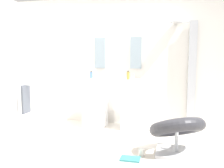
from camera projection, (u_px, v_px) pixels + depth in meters
The scene contains 15 objects.
ground_plane at pixel (93, 154), 3.51m from camera, with size 4.80×3.60×0.04m, color silver.
rear_partition at pixel (118, 61), 4.94m from camera, with size 4.80×0.10×2.60m, color silver.
pedestal_sink_left at pixel (96, 103), 4.76m from camera, with size 0.40×0.40×1.06m.
pedestal_sink_right at pixel (133, 105), 4.57m from camera, with size 0.40×0.40×1.06m.
vanity_mirror_left at pixel (100, 53), 4.95m from camera, with size 0.22×0.03×0.62m, color #8C9EA8.
vanity_mirror_right at pixel (136, 53), 4.77m from camera, with size 0.22×0.03×0.62m, color #8C9EA8.
shower_column at pixel (191, 73), 4.49m from camera, with size 0.49×0.24×2.05m.
lounge_chair at pixel (177, 131), 3.37m from camera, with size 1.06×1.06×0.65m.
towel_rack at pixel (24, 100), 4.22m from camera, with size 0.37×0.22×0.95m.
area_rug at pixel (134, 159), 3.27m from camera, with size 1.11×0.78×0.01m, color beige.
magazine_teal at pixel (130, 159), 3.23m from camera, with size 0.27×0.18×0.02m, color teal.
coffee_mug at pixel (141, 152), 3.35m from camera, with size 0.08×0.08×0.11m, color white.
soap_bottle_blue at pixel (91, 75), 4.79m from camera, with size 0.05×0.05×0.15m.
soap_bottle_amber at pixel (128, 75), 4.57m from camera, with size 0.06×0.06×0.17m.
soap_bottle_white at pixel (91, 75), 4.78m from camera, with size 0.04×0.04×0.14m.
Camera 1 is at (1.12, -3.19, 1.40)m, focal length 38.44 mm.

